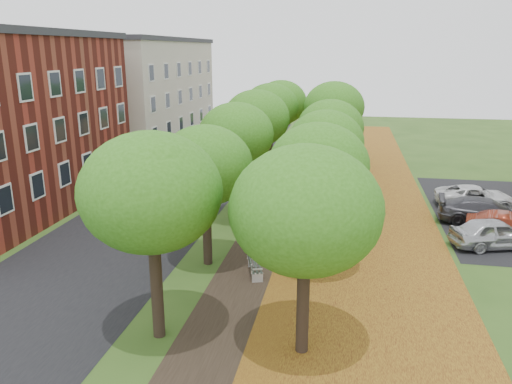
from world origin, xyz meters
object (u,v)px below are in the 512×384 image
at_px(car_grey, 486,212).
at_px(car_silver, 496,233).
at_px(car_red, 509,228).
at_px(car_white, 476,197).
at_px(bench, 254,266).

bearing_deg(car_grey, car_silver, -178.77).
relative_size(car_red, car_white, 0.87).
bearing_deg(car_white, car_grey, 174.68).
relative_size(car_silver, car_grey, 0.85).
distance_m(car_grey, car_white, 3.27).
relative_size(car_grey, car_white, 1.06).
xyz_separation_m(bench, car_silver, (10.94, 5.15, 0.32)).
distance_m(car_silver, car_grey, 3.44).
bearing_deg(car_white, car_red, -178.08).
bearing_deg(car_red, car_white, 17.28).
distance_m(car_red, car_grey, 2.38).
bearing_deg(bench, car_silver, -82.11).
height_order(car_red, car_white, car_red).
relative_size(car_silver, car_white, 0.91).
xyz_separation_m(bench, car_grey, (11.33, 8.56, 0.32)).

